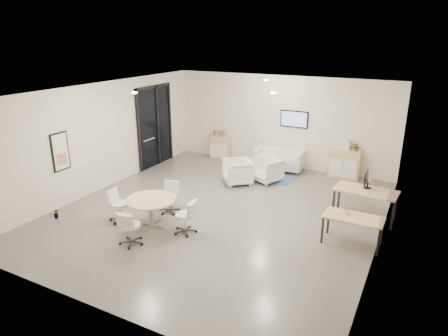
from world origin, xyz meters
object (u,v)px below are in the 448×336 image
armchair_right (266,169)px  round_table (151,202)px  desk_front (353,220)px  desk_rear (366,193)px  armchair_left (237,171)px  sideboard_left (220,147)px  sideboard_right (344,164)px  loveseat (279,160)px

armchair_right → round_table: (-1.30, -4.27, 0.23)m
desk_front → round_table: 4.75m
desk_rear → armchair_left: bearing=172.8°
sideboard_left → round_table: bearing=-78.4°
armchair_right → sideboard_right: bearing=58.2°
sideboard_right → desk_rear: 3.12m
desk_front → round_table: bearing=-162.4°
sideboard_right → armchair_right: 2.62m
armchair_left → desk_front: (3.97, -2.27, 0.18)m
desk_front → round_table: (-4.53, -1.41, 0.05)m
desk_front → sideboard_right: bearing=104.4°
armchair_right → round_table: armchair_right is taller
armchair_left → desk_rear: (3.99, -0.80, 0.29)m
loveseat → desk_rear: bearing=-44.0°
sideboard_left → loveseat: 2.44m
desk_front → desk_rear: bearing=89.6°
armchair_left → desk_rear: bearing=38.6°
sideboard_right → sideboard_left: bearing=179.6°
armchair_right → desk_front: size_ratio=0.65×
armchair_left → armchair_right: armchair_left is taller
armchair_left → sideboard_right: bearing=86.2°
armchair_right → desk_front: 4.32m
sideboard_left → armchair_left: bearing=-50.7°
sideboard_right → round_table: (-3.44, -5.79, 0.16)m
armchair_right → desk_rear: 3.55m
armchair_right → desk_front: bearing=-18.7°
sideboard_left → armchair_right: size_ratio=1.02×
sideboard_left → armchair_left: size_ratio=1.02×
sideboard_right → desk_rear: size_ratio=0.62×
desk_front → armchair_right: bearing=138.8°
loveseat → desk_front: 5.36m
sideboard_right → armchair_left: 3.57m
armchair_left → round_table: armchair_left is taller
desk_rear → round_table: bearing=-143.5°
sideboard_right → desk_front: 4.52m
armchair_right → desk_rear: size_ratio=0.54×
sideboard_left → desk_rear: bearing=-27.1°
sideboard_left → round_table: sideboard_left is taller
armchair_left → desk_front: 4.58m
sideboard_left → desk_front: 7.24m
sideboard_left → loveseat: sideboard_left is taller
desk_rear → desk_front: 1.48m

